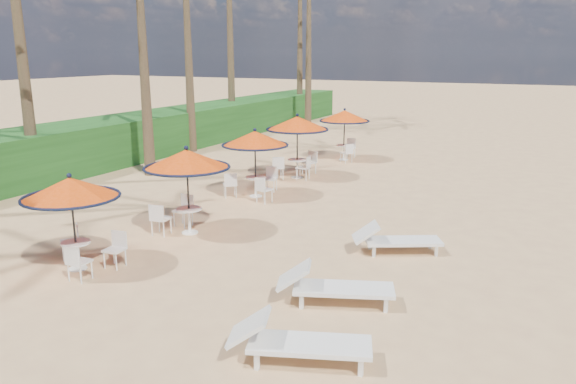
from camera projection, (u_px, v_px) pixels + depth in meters
name	position (u px, v px, depth m)	size (l,w,h in m)	color
ground	(306.00, 320.00, 9.79)	(160.00, 160.00, 0.00)	tan
scrub_hedge	(133.00, 136.00, 24.95)	(3.00, 40.00, 1.80)	#194716
station_0	(73.00, 200.00, 11.75)	(2.03, 2.03, 2.12)	black
station_1	(185.00, 167.00, 14.12)	(2.19, 2.19, 2.29)	black
station_2	(255.00, 147.00, 17.78)	(2.14, 2.18, 2.23)	black
station_3	(297.00, 131.00, 20.47)	(2.29, 2.29, 2.39)	black
station_4	(345.00, 121.00, 23.94)	(2.15, 2.15, 2.24)	black
lounger_near	(295.00, 340.00, 8.39)	(2.25, 1.37, 0.77)	white
lounger_mid	(331.00, 285.00, 10.36)	(2.26, 1.39, 0.77)	white
lounger_far	(394.00, 239.00, 13.00)	(2.10, 1.52, 0.73)	white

